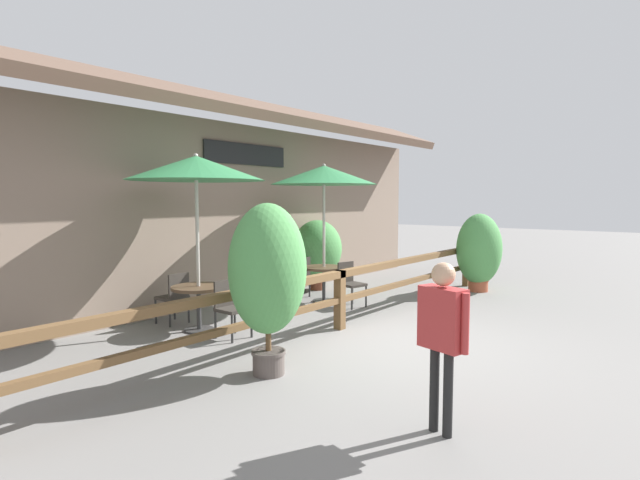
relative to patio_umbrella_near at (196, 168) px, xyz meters
The scene contains 15 objects.
ground_plane 4.03m from the patio_umbrella_near, 61.62° to the right, with size 60.00×60.00×0.00m, color slate.
building_facade 2.05m from the patio_umbrella_near, 42.78° to the left, with size 14.28×1.49×4.23m.
patio_railing 2.92m from the patio_umbrella_near, 48.75° to the right, with size 10.40×0.14×0.95m.
patio_umbrella_near is the anchor object (origin of this frame).
dining_table_near 1.99m from the patio_umbrella_near, 63.43° to the left, with size 0.85×0.85×0.72m.
chair_near_streetside 2.19m from the patio_umbrella_near, 84.68° to the right, with size 0.43×0.43×0.86m.
chair_near_wallside 2.19m from the patio_umbrella_near, 88.03° to the left, with size 0.43×0.43×0.86m.
patio_umbrella_middle 3.02m from the patio_umbrella_near, ahead, with size 2.14×2.14×2.79m.
dining_table_middle 3.62m from the patio_umbrella_near, ahead, with size 0.85×0.85×0.72m.
chair_middle_streetside 3.72m from the patio_umbrella_near, 15.45° to the right, with size 0.49×0.49×0.86m.
chair_middle_wallside 3.71m from the patio_umbrella_near, ahead, with size 0.42×0.42×0.86m.
potted_plant_tall_tropical 6.69m from the patio_umbrella_near, 19.59° to the right, with size 1.10×0.99×1.76m.
potted_plant_entrance_palm 2.71m from the patio_umbrella_near, 107.72° to the right, with size 0.97×0.87×2.05m.
potted_plant_broad_leaf 4.39m from the patio_umbrella_near, 11.55° to the left, with size 1.21×1.09×1.61m.
pedestrian 4.86m from the patio_umbrella_near, 100.65° to the right, with size 0.29×0.53×1.54m.
Camera 1 is at (-6.35, -3.63, 2.09)m, focal length 28.00 mm.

